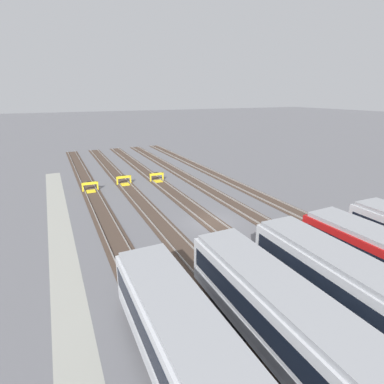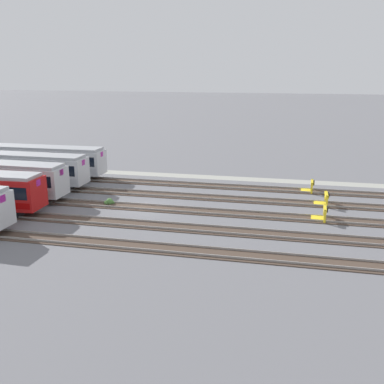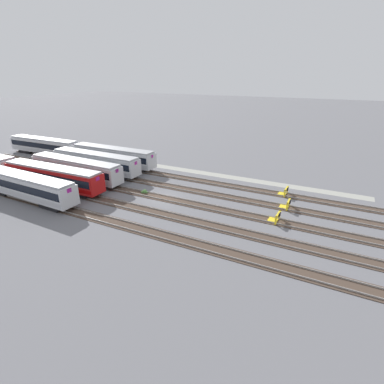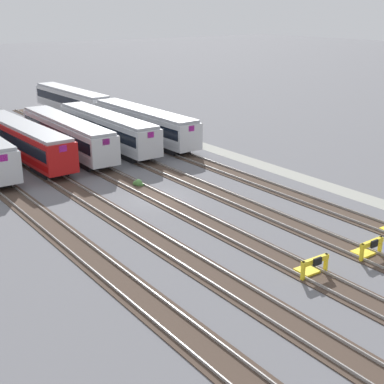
{
  "view_description": "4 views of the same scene",
  "coord_description": "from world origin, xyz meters",
  "px_view_note": "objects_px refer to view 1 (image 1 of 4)",
  "views": [
    {
      "loc": [
        22.91,
        -12.99,
        11.76
      ],
      "look_at": [
        -4.44,
        0.0,
        1.8
      ],
      "focal_mm": 28.0,
      "sensor_mm": 36.0,
      "label": 1
    },
    {
      "loc": [
        -12.82,
        38.08,
        12.62
      ],
      "look_at": [
        -4.44,
        0.0,
        1.8
      ],
      "focal_mm": 42.0,
      "sensor_mm": 36.0,
      "label": 2
    },
    {
      "loc": [
        -21.53,
        33.58,
        16.85
      ],
      "look_at": [
        -4.44,
        0.0,
        1.8
      ],
      "focal_mm": 28.0,
      "sensor_mm": 36.0,
      "label": 3
    },
    {
      "loc": [
        -33.73,
        21.5,
        14.35
      ],
      "look_at": [
        -4.44,
        0.0,
        1.8
      ],
      "focal_mm": 50.0,
      "sensor_mm": 36.0,
      "label": 4
    }
  ],
  "objects_px": {
    "bumper_stop_nearest_track": "(90,188)",
    "bumper_stop_middle_track": "(157,178)",
    "subway_car_back_row_leftmost": "(328,362)",
    "bumper_stop_near_inner_track": "(124,181)",
    "weed_clump": "(230,237)"
  },
  "relations": [
    {
      "from": "bumper_stop_nearest_track",
      "to": "bumper_stop_middle_track",
      "type": "xyz_separation_m",
      "value": [
        -0.74,
        9.13,
        0.0
      ]
    },
    {
      "from": "bumper_stop_nearest_track",
      "to": "weed_clump",
      "type": "height_order",
      "value": "bumper_stop_nearest_track"
    },
    {
      "from": "bumper_stop_nearest_track",
      "to": "bumper_stop_middle_track",
      "type": "relative_size",
      "value": 1.0
    },
    {
      "from": "weed_clump",
      "to": "bumper_stop_near_inner_track",
      "type": "bearing_deg",
      "value": -168.04
    },
    {
      "from": "bumper_stop_nearest_track",
      "to": "weed_clump",
      "type": "xyz_separation_m",
      "value": [
        18.83,
        8.81,
        -0.27
      ]
    },
    {
      "from": "bumper_stop_nearest_track",
      "to": "bumper_stop_near_inner_track",
      "type": "height_order",
      "value": "same"
    },
    {
      "from": "subway_car_back_row_leftmost",
      "to": "bumper_stop_nearest_track",
      "type": "relative_size",
      "value": 8.97
    },
    {
      "from": "bumper_stop_near_inner_track",
      "to": "weed_clump",
      "type": "xyz_separation_m",
      "value": [
        19.99,
        4.24,
        -0.27
      ]
    },
    {
      "from": "bumper_stop_nearest_track",
      "to": "bumper_stop_middle_track",
      "type": "bearing_deg",
      "value": 94.65
    },
    {
      "from": "bumper_stop_nearest_track",
      "to": "weed_clump",
      "type": "bearing_deg",
      "value": 25.07
    },
    {
      "from": "bumper_stop_near_inner_track",
      "to": "bumper_stop_middle_track",
      "type": "distance_m",
      "value": 4.57
    },
    {
      "from": "bumper_stop_middle_track",
      "to": "weed_clump",
      "type": "relative_size",
      "value": 2.18
    },
    {
      "from": "bumper_stop_near_inner_track",
      "to": "weed_clump",
      "type": "bearing_deg",
      "value": 11.96
    },
    {
      "from": "subway_car_back_row_leftmost",
      "to": "bumper_stop_near_inner_track",
      "type": "height_order",
      "value": "subway_car_back_row_leftmost"
    },
    {
      "from": "weed_clump",
      "to": "subway_car_back_row_leftmost",
      "type": "bearing_deg",
      "value": -17.26
    }
  ]
}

